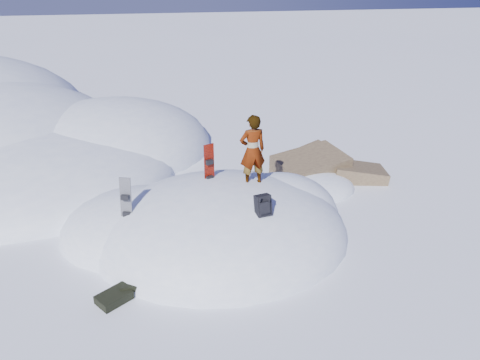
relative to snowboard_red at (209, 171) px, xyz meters
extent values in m
plane|color=white|center=(0.21, -0.75, -1.63)|extent=(120.00, 120.00, 0.00)
ellipsoid|color=white|center=(0.21, -0.75, -1.63)|extent=(7.00, 6.00, 3.00)
ellipsoid|color=white|center=(-1.99, -0.15, -1.63)|extent=(4.40, 4.00, 2.20)
ellipsoid|color=white|center=(2.01, 0.05, -1.63)|extent=(3.60, 3.20, 2.50)
ellipsoid|color=white|center=(-5.79, 4.25, -1.63)|extent=(10.00, 9.00, 2.80)
ellipsoid|color=white|center=(-3.29, 6.75, -1.63)|extent=(8.00, 8.00, 3.60)
ellipsoid|color=white|center=(-5.29, 3.25, -1.63)|extent=(6.00, 5.00, 1.80)
cube|color=brown|center=(3.81, 2.65, -1.53)|extent=(2.82, 2.41, 1.62)
cube|color=brown|center=(5.41, 2.25, -1.73)|extent=(2.16, 1.80, 1.33)
cube|color=brown|center=(4.41, 3.85, -1.63)|extent=(2.08, 2.01, 1.10)
ellipsoid|color=white|center=(3.41, 1.65, -1.63)|extent=(3.20, 2.40, 1.00)
cube|color=red|center=(0.00, 0.02, -0.02)|extent=(0.29, 0.17, 1.63)
cube|color=black|center=(0.00, -0.05, 0.31)|extent=(0.22, 0.18, 0.13)
cube|color=black|center=(0.00, -0.05, -0.18)|extent=(0.22, 0.18, 0.13)
cube|color=black|center=(-2.24, -0.95, -0.41)|extent=(0.36, 0.33, 1.57)
cube|color=black|center=(-2.24, -1.02, -0.09)|extent=(0.22, 0.17, 0.14)
cube|color=black|center=(-2.24, -1.02, -0.56)|extent=(0.22, 0.17, 0.14)
cube|color=black|center=(1.08, -1.97, -0.11)|extent=(0.44, 0.43, 0.56)
cube|color=black|center=(1.08, -2.13, -0.08)|extent=(0.29, 0.23, 0.30)
cylinder|color=black|center=(0.97, -2.11, 0.03)|extent=(0.04, 0.21, 0.38)
cylinder|color=black|center=(1.20, -2.11, 0.03)|extent=(0.04, 0.21, 0.38)
cube|color=black|center=(-2.52, -3.07, -1.52)|extent=(0.88, 0.83, 0.20)
cube|color=black|center=(-2.19, -2.85, -1.43)|extent=(0.40, 0.29, 0.13)
imported|color=slate|center=(1.12, -0.42, 0.71)|extent=(0.78, 0.58, 1.96)
camera|label=1|loc=(-1.15, -11.70, 5.28)|focal=35.00mm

